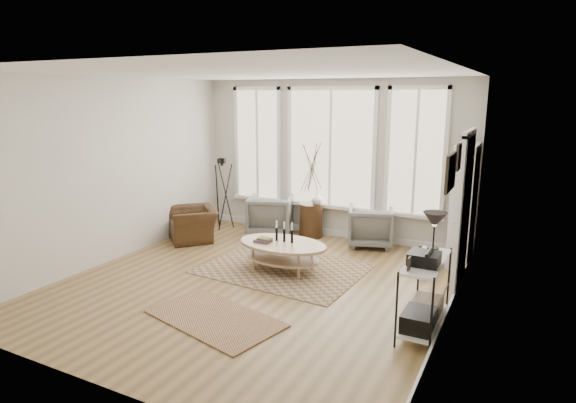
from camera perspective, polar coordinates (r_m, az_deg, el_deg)
The scene contains 17 objects.
room at distance 6.53m, azimuth -3.69°, elevation 1.96°, with size 5.50×5.54×2.90m.
bay_window at distance 8.90m, azimuth 5.06°, elevation 5.99°, with size 4.14×0.12×2.24m.
door at distance 6.85m, azimuth 20.17°, elevation -0.89°, with size 0.09×1.06×2.22m.
bookcase at distance 7.94m, azimuth 20.10°, elevation -0.33°, with size 0.31×0.85×2.06m.
low_shelf at distance 5.69m, azimuth 15.91°, elevation -9.78°, with size 0.38×1.08×1.30m.
wall_art at distance 5.33m, azimuth 18.94°, elevation 3.78°, with size 0.04×0.88×0.44m.
rug_main at distance 7.47m, azimuth -0.58°, elevation -7.96°, with size 2.37×1.78×0.01m, color brown.
rug_runner at distance 5.99m, azimuth -8.70°, elevation -13.47°, with size 1.64×0.91×0.01m, color brown.
coffee_table at distance 7.30m, azimuth -0.72°, elevation -5.62°, with size 1.42×0.93×0.64m.
armchair_left at distance 9.18m, azimuth -2.08°, elevation -1.59°, with size 0.80×0.83×0.75m, color slate.
armchair_right at distance 8.60m, azimuth 9.73°, elevation -2.92°, with size 0.75×0.77×0.70m, color slate.
side_table at distance 8.88m, azimuth 2.77°, elevation 1.14°, with size 0.43×0.43×1.80m.
vase at distance 8.86m, azimuth 3.45°, elevation 0.38°, with size 0.22×0.22×0.23m, color silver.
accent_chair at distance 9.01m, azimuth -11.22°, elevation -2.64°, with size 0.91×0.79×0.59m, color #3A2413.
tripod_camera at distance 9.64m, azimuth -7.73°, elevation 0.65°, with size 0.49×0.49×1.41m.
book_stack_near at distance 7.96m, azimuth 16.62°, elevation -6.46°, with size 0.24×0.31×0.20m, color maroon.
book_stack_far at distance 7.54m, azimuth 15.95°, elevation -7.67°, with size 0.19×0.24×0.16m, color maroon.
Camera 1 is at (3.30, -5.49, 2.63)m, focal length 30.00 mm.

